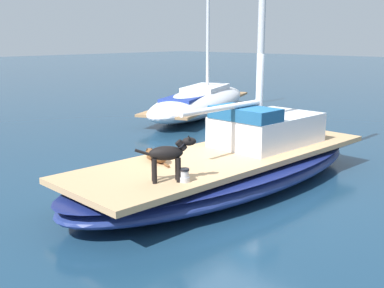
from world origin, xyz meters
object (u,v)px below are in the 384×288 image
(sailboat_main, at_px, (228,170))
(dog_black, at_px, (169,155))
(moored_boat_port_side, at_px, (200,101))
(deck_winch, at_px, (184,176))
(dog_brown, at_px, (157,155))

(sailboat_main, distance_m, dog_black, 2.17)
(sailboat_main, distance_m, moored_boat_port_side, 8.55)
(deck_winch, xyz_separation_m, moored_boat_port_side, (-6.79, 7.79, -0.25))
(dog_brown, relative_size, moored_boat_port_side, 0.12)
(dog_black, xyz_separation_m, moored_boat_port_side, (-6.60, 7.93, -0.58))
(dog_black, bearing_deg, sailboat_main, 102.93)
(dog_black, bearing_deg, deck_winch, 36.63)
(dog_black, xyz_separation_m, dog_brown, (-1.02, 0.67, -0.32))
(moored_boat_port_side, bearing_deg, sailboat_main, -44.00)
(dog_brown, bearing_deg, sailboat_main, 66.82)
(deck_winch, bearing_deg, dog_black, -143.37)
(sailboat_main, xyz_separation_m, dog_brown, (-0.56, -1.32, 0.43))
(dog_black, bearing_deg, moored_boat_port_side, 129.80)
(moored_boat_port_side, bearing_deg, dog_black, -50.20)
(sailboat_main, bearing_deg, dog_black, -77.07)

